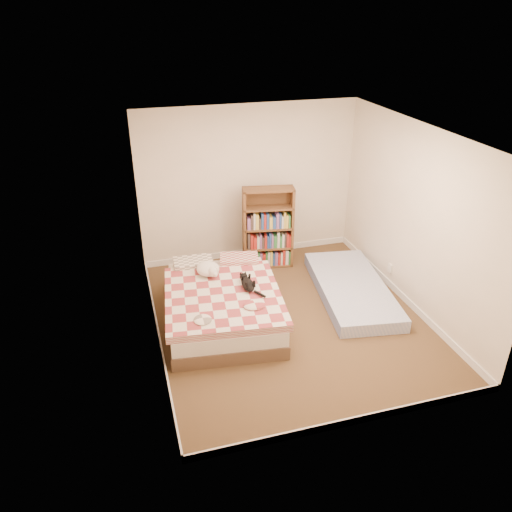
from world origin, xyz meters
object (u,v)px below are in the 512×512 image
object	(u,v)px
bed	(222,302)
bookshelf	(267,236)
floor_mattress	(351,289)
black_cat	(247,283)
white_dog	(209,269)

from	to	relation	value
bed	bookshelf	xyz separation A→B (m)	(1.04, 1.30, 0.26)
bed	bookshelf	bearing A→B (deg)	57.95
floor_mattress	black_cat	distance (m)	1.68
bookshelf	black_cat	bearing A→B (deg)	-107.71
bookshelf	bed	bearing A→B (deg)	-119.46
bookshelf	white_dog	world-z (taller)	bookshelf
bed	floor_mattress	bearing A→B (deg)	8.31
bookshelf	black_cat	xyz separation A→B (m)	(-0.71, -1.40, 0.04)
floor_mattress	bookshelf	bearing A→B (deg)	134.43
floor_mattress	black_cat	size ratio (longest dim) A/B	3.62
bed	white_dog	size ratio (longest dim) A/B	4.77
bed	black_cat	size ratio (longest dim) A/B	3.76
bookshelf	floor_mattress	xyz separation A→B (m)	(0.90, -1.24, -0.41)
bed	white_dog	xyz separation A→B (m)	(-0.09, 0.38, 0.32)
white_dog	bookshelf	bearing A→B (deg)	65.55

